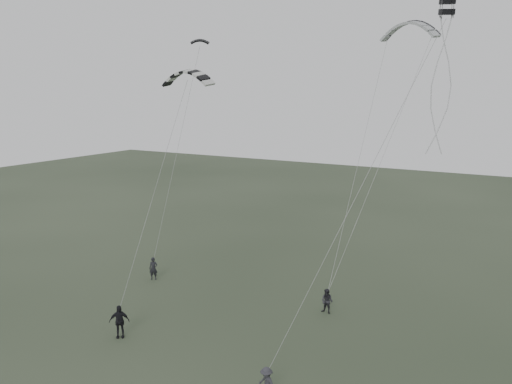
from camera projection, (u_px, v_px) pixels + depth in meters
The scene contains 9 objects.
ground at pixel (187, 348), 26.29m from camera, with size 140.00×140.00×0.00m, color #2A3625.
flyer_left at pixel (153, 268), 35.90m from camera, with size 0.60×0.39×1.65m, color black.
flyer_right at pixel (327, 301), 30.36m from camera, with size 0.75×0.58×1.54m, color #252429.
flyer_center at pixel (119, 321), 27.33m from camera, with size 1.09×0.45×1.85m, color black.
flyer_far at pixel (266, 383), 21.78m from camera, with size 0.97×0.56×1.50m, color #2E2E34.
kite_dark_small at pixel (200, 40), 36.09m from camera, with size 1.33×0.40×0.47m, color black, non-canonical shape.
kite_pale_large at pixel (410, 23), 32.41m from camera, with size 3.90×0.88×1.61m, color #A2A5A7, non-canonical shape.
kite_striped at pixel (187, 71), 29.94m from camera, with size 3.42×0.86×1.31m, color black, non-canonical shape.
kite_box at pixel (447, 7), 21.67m from camera, with size 0.56×0.56×0.68m, color black, non-canonical shape.
Camera 1 is at (15.05, -19.28, 13.19)m, focal length 35.00 mm.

